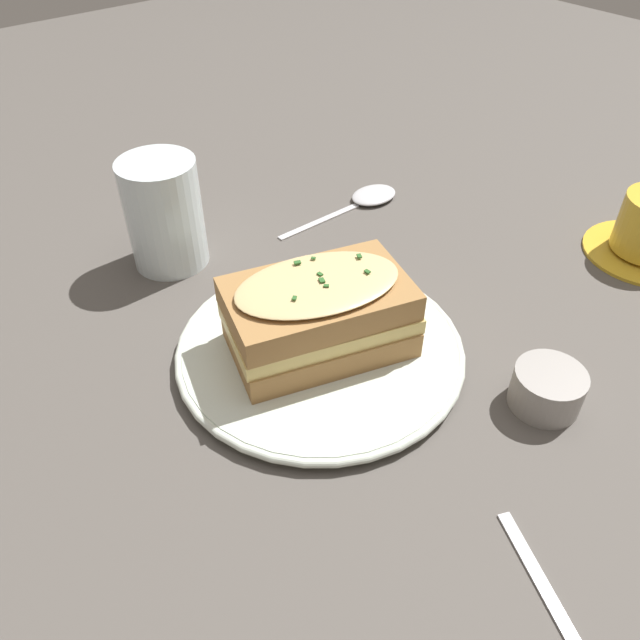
% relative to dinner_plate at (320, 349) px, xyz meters
% --- Properties ---
extents(ground_plane, '(2.40, 2.40, 0.00)m').
position_rel_dinner_plate_xyz_m(ground_plane, '(0.01, 0.03, -0.01)').
color(ground_plane, '#514C47').
extents(dinner_plate, '(0.25, 0.25, 0.01)m').
position_rel_dinner_plate_xyz_m(dinner_plate, '(0.00, 0.00, 0.00)').
color(dinner_plate, silver).
rests_on(dinner_plate, ground_plane).
extents(sandwich, '(0.17, 0.13, 0.07)m').
position_rel_dinner_plate_xyz_m(sandwich, '(0.00, -0.00, 0.04)').
color(sandwich, '#A37542').
rests_on(sandwich, dinner_plate).
extents(water_glass, '(0.08, 0.08, 0.11)m').
position_rel_dinner_plate_xyz_m(water_glass, '(0.03, -0.21, 0.05)').
color(water_glass, silver).
rests_on(water_glass, ground_plane).
extents(spoon, '(0.17, 0.04, 0.01)m').
position_rel_dinner_plate_xyz_m(spoon, '(-0.22, -0.17, -0.00)').
color(spoon, silver).
rests_on(spoon, ground_plane).
extents(condiment_pot, '(0.06, 0.06, 0.03)m').
position_rel_dinner_plate_xyz_m(condiment_pot, '(-0.11, 0.16, 0.01)').
color(condiment_pot, gray).
rests_on(condiment_pot, ground_plane).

